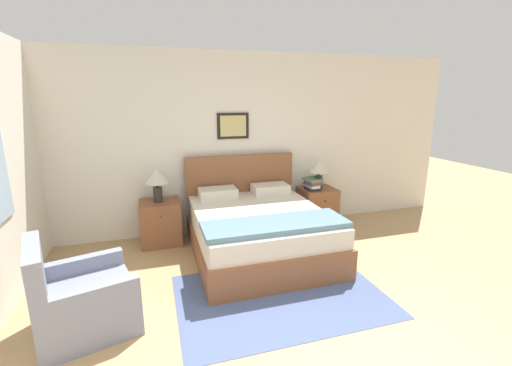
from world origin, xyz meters
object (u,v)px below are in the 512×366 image
Objects in this scene: table_lamp_by_door at (319,167)px; nightstand_near_window at (161,222)px; armchair at (80,301)px; bed at (259,230)px; nightstand_by_door at (317,207)px; table_lamp_near_window at (157,178)px.

nightstand_near_window is at bearing 179.72° from table_lamp_by_door.
armchair is 1.99× the size of table_lamp_by_door.
table_lamp_by_door is (1.18, 0.70, 0.61)m from bed.
nightstand_by_door is (1.18, 0.71, -0.02)m from bed.
table_lamp_by_door is (2.36, -0.01, 0.63)m from nightstand_near_window.
nightstand_near_window is 2.37m from nightstand_by_door.
table_lamp_by_door reaches higher than armchair.
armchair is 1.94m from table_lamp_near_window.
bed is 2.05× the size of armchair.
bed is at bearing -30.92° from nightstand_near_window.
armchair reaches higher than nightstand_by_door.
table_lamp_by_door is at bearing -0.28° from nightstand_near_window.
nightstand_by_door is at bearing 0.00° from nightstand_near_window.
bed reaches higher than armchair.
table_lamp_by_door is (2.38, 0.00, 0.00)m from table_lamp_near_window.
bed is 1.51m from table_lamp_near_window.
table_lamp_near_window is (-0.01, -0.01, 0.63)m from nightstand_near_window.
bed is at bearing -30.28° from table_lamp_near_window.
nightstand_near_window is at bearing 140.92° from armchair.
table_lamp_near_window is (0.71, 1.69, 0.65)m from armchair.
table_lamp_by_door is at bearing 0.00° from table_lamp_near_window.
nightstand_near_window and nightstand_by_door have the same top height.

